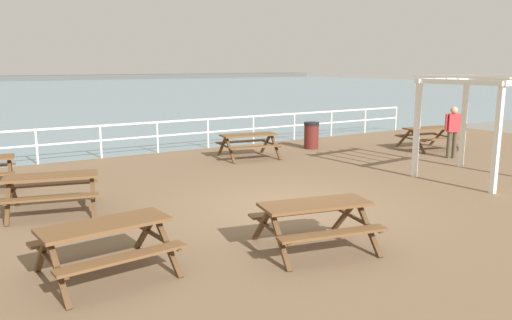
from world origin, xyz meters
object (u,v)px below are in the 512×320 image
at_px(picnic_table_mid_centre, 52,184).
at_px(litter_bin, 311,135).
at_px(picnic_table_near_left, 315,214).
at_px(picnic_table_seaward, 429,133).
at_px(picnic_table_corner, 249,140).
at_px(visitor, 453,129).
at_px(lattice_pergola, 481,103).
at_px(picnic_table_far_left, 105,236).

height_order(picnic_table_mid_centre, litter_bin, litter_bin).
height_order(picnic_table_near_left, litter_bin, litter_bin).
xyz_separation_m(picnic_table_seaward, litter_bin, (-3.49, 2.28, -0.10)).
bearing_deg(picnic_table_corner, visitor, -23.43).
bearing_deg(picnic_table_seaward, litter_bin, 155.96).
height_order(picnic_table_near_left, visitor, visitor).
relative_size(picnic_table_near_left, lattice_pergola, 0.75).
distance_m(picnic_table_near_left, picnic_table_far_left, 3.29).
relative_size(picnic_table_corner, litter_bin, 2.10).
height_order(picnic_table_mid_centre, picnic_table_corner, same).
bearing_deg(picnic_table_far_left, picnic_table_seaward, 15.39).
distance_m(picnic_table_mid_centre, litter_bin, 10.01).
xyz_separation_m(picnic_table_seaward, lattice_pergola, (-2.76, -3.84, 1.41)).
bearing_deg(lattice_pergola, picnic_table_near_left, -169.61).
relative_size(picnic_table_near_left, picnic_table_far_left, 1.06).
bearing_deg(picnic_table_corner, picnic_table_near_left, -104.80).
height_order(picnic_table_mid_centre, picnic_table_far_left, same).
bearing_deg(visitor, litter_bin, 65.83).
bearing_deg(lattice_pergola, picnic_table_far_left, -178.33).
xyz_separation_m(visitor, lattice_pergola, (-1.99, -2.28, 1.05)).
relative_size(picnic_table_near_left, litter_bin, 2.17).
relative_size(picnic_table_far_left, picnic_table_corner, 0.97).
height_order(picnic_table_near_left, picnic_table_mid_centre, same).
bearing_deg(picnic_table_far_left, lattice_pergola, 0.54).
xyz_separation_m(picnic_table_mid_centre, picnic_table_seaward, (12.86, 1.24, 0.00)).
bearing_deg(picnic_table_seaward, lattice_pergola, -116.63).
height_order(picnic_table_corner, lattice_pergola, lattice_pergola).
distance_m(picnic_table_corner, visitor, 6.56).
xyz_separation_m(picnic_table_corner, visitor, (5.57, -3.45, 0.36)).
height_order(picnic_table_near_left, picnic_table_far_left, same).
xyz_separation_m(picnic_table_near_left, picnic_table_mid_centre, (-3.29, 4.44, 0.00)).
height_order(picnic_table_mid_centre, visitor, visitor).
bearing_deg(picnic_table_mid_centre, visitor, 11.86).
distance_m(picnic_table_mid_centre, picnic_table_far_left, 3.72).
xyz_separation_m(picnic_table_near_left, picnic_table_far_left, (-3.21, 0.72, 0.00)).
bearing_deg(litter_bin, picnic_table_seaward, -33.10).
relative_size(picnic_table_far_left, picnic_table_seaward, 0.96).
height_order(picnic_table_seaward, picnic_table_corner, same).
relative_size(picnic_table_seaward, visitor, 1.21).
height_order(picnic_table_far_left, visitor, visitor).
distance_m(picnic_table_near_left, lattice_pergola, 7.20).
bearing_deg(litter_bin, picnic_table_mid_centre, -159.44).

